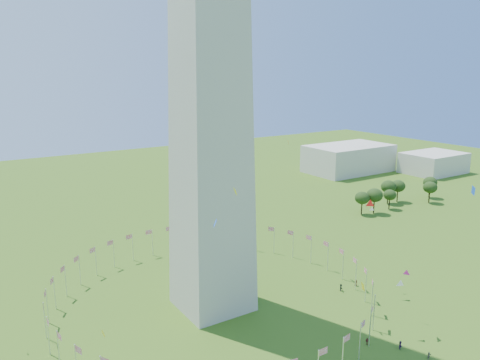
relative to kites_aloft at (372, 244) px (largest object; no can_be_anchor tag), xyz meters
name	(u,v)px	position (x,y,z in m)	size (l,w,h in m)	color
flag_ring	(213,289)	(-23.82, 30.28, -17.23)	(80.24, 80.24, 9.00)	silver
gov_building_east_a	(348,158)	(126.18, 130.28, -13.73)	(50.00, 30.00, 16.00)	beige
gov_building_east_b	(434,163)	(166.18, 100.28, -15.73)	(35.00, 25.00, 12.00)	beige
kites_aloft	(372,244)	(0.00, 0.00, 0.00)	(107.73, 77.71, 37.20)	white
tree_line_east	(396,195)	(90.63, 65.63, -16.70)	(53.49, 15.98, 10.72)	#294617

